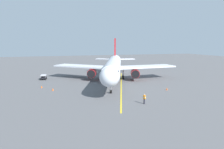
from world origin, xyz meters
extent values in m
plane|color=#565659|center=(0.00, 0.00, 0.00)|extent=(220.00, 220.00, 0.00)
cube|color=yellow|center=(0.25, 8.98, 0.01)|extent=(14.14, 37.59, 0.01)
cylinder|color=silver|center=(0.25, 2.98, 4.10)|extent=(15.39, 33.20, 3.80)
ellipsoid|color=silver|center=(6.58, 20.04, 4.10)|extent=(4.78, 5.01, 3.61)
cone|color=silver|center=(-6.18, -14.37, 4.10)|extent=(4.25, 4.00, 3.42)
cube|color=black|center=(6.09, 18.73, 4.65)|extent=(3.58, 2.62, 0.90)
cube|color=silver|center=(-9.04, 2.45, 3.50)|extent=(17.19, 5.69, 0.36)
cylinder|color=red|center=(-5.54, 4.06, 2.00)|extent=(3.34, 3.99, 2.30)
cylinder|color=black|center=(-4.93, 5.70, 2.00)|extent=(2.04, 0.92, 2.10)
cube|color=silver|center=(6.95, -3.48, 3.50)|extent=(16.10, 15.33, 0.36)
cylinder|color=red|center=(5.34, 0.02, 2.00)|extent=(3.34, 3.99, 2.30)
cylinder|color=black|center=(5.95, 1.66, 2.00)|extent=(2.04, 0.92, 2.10)
cube|color=red|center=(-5.14, -11.55, 7.90)|extent=(2.01, 4.63, 7.20)
cube|color=silver|center=(-8.04, -10.16, 4.70)|extent=(6.49, 2.66, 0.24)
cube|color=silver|center=(-2.04, -12.39, 4.70)|extent=(6.51, 5.85, 0.24)
cylinder|color=slate|center=(4.95, 15.64, 1.73)|extent=(0.24, 0.24, 2.77)
cylinder|color=black|center=(4.95, 15.64, 0.35)|extent=(0.67, 0.81, 0.70)
cylinder|color=slate|center=(-3.23, 1.07, 1.94)|extent=(0.24, 0.24, 2.77)
cylinder|color=black|center=(-3.23, 1.07, 0.55)|extent=(0.80, 1.19, 1.10)
cylinder|color=slate|center=(1.64, -0.74, 1.94)|extent=(0.24, 0.24, 2.77)
cylinder|color=black|center=(1.64, -0.74, 0.55)|extent=(0.80, 1.19, 1.10)
cylinder|color=#23232D|center=(1.86, 24.46, 0.44)|extent=(0.26, 0.26, 0.88)
cube|color=orange|center=(1.86, 24.46, 1.18)|extent=(0.37, 0.44, 0.60)
cube|color=silver|center=(1.86, 24.46, 1.18)|extent=(0.39, 0.47, 0.10)
sphere|color=beige|center=(1.86, 24.46, 1.60)|extent=(0.22, 0.22, 0.22)
cube|color=black|center=(17.89, -5.28, 0.56)|extent=(1.64, 2.72, 0.24)
cube|color=silver|center=(17.89, -5.28, 1.23)|extent=(1.64, 2.72, 0.08)
cylinder|color=slate|center=(17.39, -4.03, 0.96)|extent=(0.06, 0.06, 0.55)
cylinder|color=slate|center=(18.62, -4.15, 0.96)|extent=(0.06, 0.06, 0.55)
cylinder|color=slate|center=(17.16, -6.42, 0.96)|extent=(0.06, 0.06, 0.55)
cylinder|color=slate|center=(18.39, -6.54, 0.96)|extent=(0.06, 0.06, 0.55)
cylinder|color=black|center=(17.33, -4.28, 0.22)|extent=(0.29, 0.46, 0.44)
cylinder|color=black|center=(18.63, -4.40, 0.22)|extent=(0.29, 0.46, 0.44)
cylinder|color=black|center=(17.15, -6.17, 0.22)|extent=(0.29, 0.46, 0.44)
cylinder|color=black|center=(18.45, -6.29, 0.22)|extent=(0.29, 0.46, 0.44)
cone|color=#F2590F|center=(16.01, 9.55, 0.28)|extent=(0.32, 0.32, 0.55)
cone|color=#F2590F|center=(18.33, 6.00, 0.28)|extent=(0.32, 0.32, 0.55)
cone|color=#F2590F|center=(-7.44, 16.59, 0.28)|extent=(0.32, 0.32, 0.55)
camera|label=1|loc=(17.37, 55.11, 10.15)|focal=33.70mm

